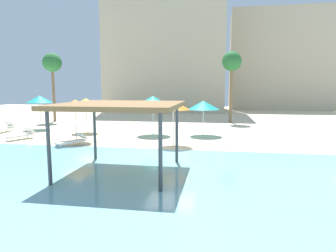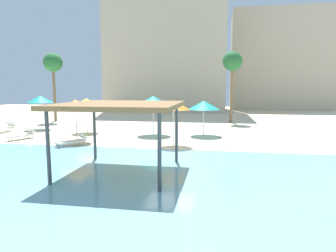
{
  "view_description": "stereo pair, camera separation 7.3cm",
  "coord_description": "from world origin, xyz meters",
  "px_view_note": "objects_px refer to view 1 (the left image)",
  "views": [
    {
      "loc": [
        2.35,
        -14.84,
        3.54
      ],
      "look_at": [
        -0.45,
        2.0,
        1.3
      ],
      "focal_mm": 31.91,
      "sensor_mm": 36.0,
      "label": 1
    },
    {
      "loc": [
        2.42,
        -14.82,
        3.54
      ],
      "look_at": [
        -0.45,
        2.0,
        1.3
      ],
      "focal_mm": 31.91,
      "sensor_mm": 36.0,
      "label": 2
    }
  ],
  "objects_px": {
    "beach_umbrella_teal_7": "(40,99)",
    "palm_tree_1": "(232,63)",
    "shade_pavilion": "(121,107)",
    "beach_umbrella_orange_0": "(75,104)",
    "lounge_chair_1": "(22,134)",
    "beach_umbrella_teal_5": "(203,105)",
    "beach_umbrella_orange_1": "(173,105)",
    "lounge_chair_5": "(73,140)",
    "palm_tree_2": "(52,64)",
    "beach_umbrella_teal_2": "(153,100)",
    "beach_umbrella_yellow_6": "(86,102)",
    "lounge_chair_0": "(5,128)"
  },
  "relations": [
    {
      "from": "beach_umbrella_teal_2",
      "to": "palm_tree_1",
      "type": "height_order",
      "value": "palm_tree_1"
    },
    {
      "from": "beach_umbrella_orange_1",
      "to": "beach_umbrella_teal_2",
      "type": "bearing_deg",
      "value": 118.69
    },
    {
      "from": "beach_umbrella_orange_1",
      "to": "palm_tree_2",
      "type": "relative_size",
      "value": 0.4
    },
    {
      "from": "beach_umbrella_teal_2",
      "to": "lounge_chair_1",
      "type": "distance_m",
      "value": 9.31
    },
    {
      "from": "palm_tree_2",
      "to": "beach_umbrella_teal_5",
      "type": "bearing_deg",
      "value": -22.58
    },
    {
      "from": "shade_pavilion",
      "to": "beach_umbrella_orange_1",
      "type": "distance_m",
      "value": 6.29
    },
    {
      "from": "palm_tree_1",
      "to": "beach_umbrella_teal_2",
      "type": "bearing_deg",
      "value": -124.45
    },
    {
      "from": "beach_umbrella_yellow_6",
      "to": "lounge_chair_1",
      "type": "height_order",
      "value": "beach_umbrella_yellow_6"
    },
    {
      "from": "lounge_chair_0",
      "to": "lounge_chair_5",
      "type": "distance_m",
      "value": 9.11
    },
    {
      "from": "beach_umbrella_teal_7",
      "to": "lounge_chair_1",
      "type": "distance_m",
      "value": 5.5
    },
    {
      "from": "lounge_chair_0",
      "to": "palm_tree_1",
      "type": "bearing_deg",
      "value": 116.16
    },
    {
      "from": "lounge_chair_1",
      "to": "palm_tree_2",
      "type": "relative_size",
      "value": 0.29
    },
    {
      "from": "beach_umbrella_orange_0",
      "to": "lounge_chair_1",
      "type": "distance_m",
      "value": 4.65
    },
    {
      "from": "palm_tree_1",
      "to": "beach_umbrella_teal_5",
      "type": "bearing_deg",
      "value": -105.38
    },
    {
      "from": "shade_pavilion",
      "to": "lounge_chair_5",
      "type": "height_order",
      "value": "shade_pavilion"
    },
    {
      "from": "shade_pavilion",
      "to": "palm_tree_2",
      "type": "bearing_deg",
      "value": 127.15
    },
    {
      "from": "beach_umbrella_teal_7",
      "to": "palm_tree_1",
      "type": "distance_m",
      "value": 17.92
    },
    {
      "from": "lounge_chair_1",
      "to": "palm_tree_2",
      "type": "distance_m",
      "value": 12.14
    },
    {
      "from": "lounge_chair_1",
      "to": "beach_umbrella_orange_1",
      "type": "bearing_deg",
      "value": 109.51
    },
    {
      "from": "shade_pavilion",
      "to": "palm_tree_1",
      "type": "distance_m",
      "value": 19.65
    },
    {
      "from": "beach_umbrella_orange_0",
      "to": "beach_umbrella_yellow_6",
      "type": "height_order",
      "value": "beach_umbrella_orange_0"
    },
    {
      "from": "lounge_chair_0",
      "to": "lounge_chair_5",
      "type": "bearing_deg",
      "value": 59.97
    },
    {
      "from": "lounge_chair_5",
      "to": "palm_tree_1",
      "type": "xyz_separation_m",
      "value": [
        9.84,
        13.71,
        5.51
      ]
    },
    {
      "from": "beach_umbrella_teal_5",
      "to": "palm_tree_2",
      "type": "bearing_deg",
      "value": 157.42
    },
    {
      "from": "shade_pavilion",
      "to": "beach_umbrella_orange_0",
      "type": "relative_size",
      "value": 1.73
    },
    {
      "from": "beach_umbrella_orange_0",
      "to": "beach_umbrella_teal_5",
      "type": "xyz_separation_m",
      "value": [
        7.96,
        4.09,
        -0.21
      ]
    },
    {
      "from": "beach_umbrella_teal_5",
      "to": "lounge_chair_1",
      "type": "distance_m",
      "value": 12.8
    },
    {
      "from": "beach_umbrella_orange_0",
      "to": "lounge_chair_1",
      "type": "relative_size",
      "value": 1.38
    },
    {
      "from": "palm_tree_2",
      "to": "lounge_chair_0",
      "type": "bearing_deg",
      "value": -89.56
    },
    {
      "from": "beach_umbrella_teal_2",
      "to": "beach_umbrella_teal_7",
      "type": "height_order",
      "value": "beach_umbrella_teal_2"
    },
    {
      "from": "beach_umbrella_orange_1",
      "to": "beach_umbrella_teal_7",
      "type": "height_order",
      "value": "beach_umbrella_teal_7"
    },
    {
      "from": "beach_umbrella_teal_7",
      "to": "beach_umbrella_yellow_6",
      "type": "bearing_deg",
      "value": -13.79
    },
    {
      "from": "beach_umbrella_orange_1",
      "to": "beach_umbrella_teal_5",
      "type": "bearing_deg",
      "value": 69.03
    },
    {
      "from": "beach_umbrella_orange_0",
      "to": "lounge_chair_5",
      "type": "xyz_separation_m",
      "value": [
        0.41,
        -1.28,
        -2.1
      ]
    },
    {
      "from": "lounge_chair_1",
      "to": "palm_tree_2",
      "type": "xyz_separation_m",
      "value": [
        -3.52,
        10.24,
        5.47
      ]
    },
    {
      "from": "beach_umbrella_teal_7",
      "to": "lounge_chair_0",
      "type": "xyz_separation_m",
      "value": [
        -1.83,
        -2.04,
        -2.19
      ]
    },
    {
      "from": "lounge_chair_1",
      "to": "lounge_chair_5",
      "type": "bearing_deg",
      "value": 92.41
    },
    {
      "from": "beach_umbrella_orange_1",
      "to": "palm_tree_1",
      "type": "distance_m",
      "value": 13.57
    },
    {
      "from": "beach_umbrella_orange_0",
      "to": "palm_tree_2",
      "type": "relative_size",
      "value": 0.39
    },
    {
      "from": "beach_umbrella_teal_2",
      "to": "lounge_chair_1",
      "type": "bearing_deg",
      "value": -158.18
    },
    {
      "from": "beach_umbrella_yellow_6",
      "to": "beach_umbrella_teal_5",
      "type": "bearing_deg",
      "value": 0.75
    },
    {
      "from": "lounge_chair_5",
      "to": "palm_tree_2",
      "type": "height_order",
      "value": "palm_tree_2"
    },
    {
      "from": "beach_umbrella_teal_2",
      "to": "beach_umbrella_yellow_6",
      "type": "distance_m",
      "value": 5.37
    },
    {
      "from": "beach_umbrella_teal_2",
      "to": "beach_umbrella_teal_5",
      "type": "height_order",
      "value": "beach_umbrella_teal_2"
    },
    {
      "from": "beach_umbrella_teal_7",
      "to": "beach_umbrella_teal_5",
      "type": "bearing_deg",
      "value": -4.27
    },
    {
      "from": "beach_umbrella_teal_5",
      "to": "beach_umbrella_orange_1",
      "type": "bearing_deg",
      "value": -110.97
    },
    {
      "from": "beach_umbrella_teal_2",
      "to": "beach_umbrella_yellow_6",
      "type": "bearing_deg",
      "value": 177.1
    },
    {
      "from": "beach_umbrella_teal_2",
      "to": "beach_umbrella_yellow_6",
      "type": "height_order",
      "value": "beach_umbrella_teal_2"
    },
    {
      "from": "beach_umbrella_orange_1",
      "to": "palm_tree_2",
      "type": "height_order",
      "value": "palm_tree_2"
    },
    {
      "from": "beach_umbrella_orange_0",
      "to": "beach_umbrella_teal_2",
      "type": "relative_size",
      "value": 0.95
    }
  ]
}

